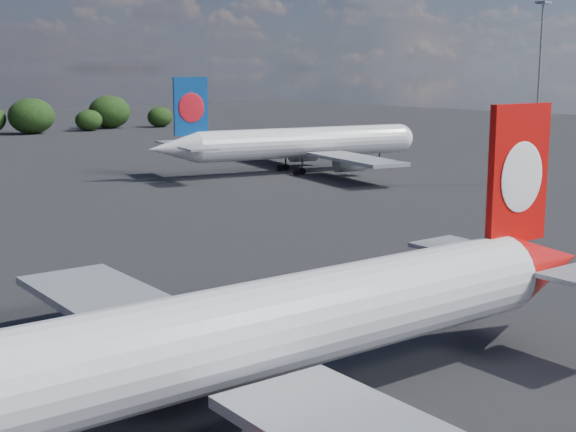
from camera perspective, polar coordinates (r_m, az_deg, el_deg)
qantas_airliner at (r=38.23m, az=0.28°, el=-7.75°), size 43.87×41.67×14.33m
china_southern_airliner at (r=127.25m, az=0.53°, el=5.16°), size 46.09×44.06×15.12m
floodlight_mast_near at (r=119.22m, az=17.46°, el=9.88°), size 1.60×1.60×25.45m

